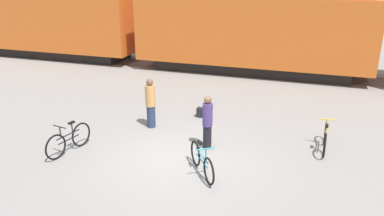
% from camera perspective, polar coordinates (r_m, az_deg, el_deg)
% --- Properties ---
extents(ground_plane, '(80.00, 80.00, 0.00)m').
position_cam_1_polar(ground_plane, '(10.33, -1.73, -7.76)').
color(ground_plane, gray).
extents(freight_train, '(35.78, 3.12, 5.20)m').
position_cam_1_polar(freight_train, '(19.06, 9.22, 13.39)').
color(freight_train, black).
rests_on(freight_train, ground_plane).
extents(rail_near, '(47.78, 0.07, 0.01)m').
position_cam_1_polar(rail_near, '(18.86, 8.38, 5.02)').
color(rail_near, '#4C4238').
rests_on(rail_near, ground_plane).
extents(rail_far, '(47.78, 0.07, 0.01)m').
position_cam_1_polar(rail_far, '(20.23, 9.16, 6.00)').
color(rail_far, '#4C4238').
rests_on(rail_far, ground_plane).
extents(bicycle_yellow, '(0.46, 1.65, 0.85)m').
position_cam_1_polar(bicycle_yellow, '(11.35, 19.63, -4.30)').
color(bicycle_yellow, black).
rests_on(bicycle_yellow, ground_plane).
extents(bicycle_black, '(0.46, 1.65, 0.89)m').
position_cam_1_polar(bicycle_black, '(11.09, -18.26, -4.63)').
color(bicycle_black, black).
rests_on(bicycle_black, ground_plane).
extents(bicycle_teal, '(1.05, 1.36, 0.84)m').
position_cam_1_polar(bicycle_teal, '(9.45, 1.51, -8.09)').
color(bicycle_teal, black).
rests_on(bicycle_teal, ground_plane).
extents(person_in_tan, '(0.33, 0.33, 1.65)m').
position_cam_1_polar(person_in_tan, '(12.15, -6.33, 0.74)').
color(person_in_tan, '#283351').
rests_on(person_in_tan, ground_plane).
extents(person_in_purple, '(0.29, 0.29, 1.58)m').
position_cam_1_polar(person_in_purple, '(10.63, 2.37, -2.13)').
color(person_in_purple, black).
rests_on(person_in_purple, ground_plane).
extents(backpack, '(0.28, 0.20, 0.34)m').
position_cam_1_polar(backpack, '(13.15, 1.37, -0.68)').
color(backpack, black).
rests_on(backpack, ground_plane).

